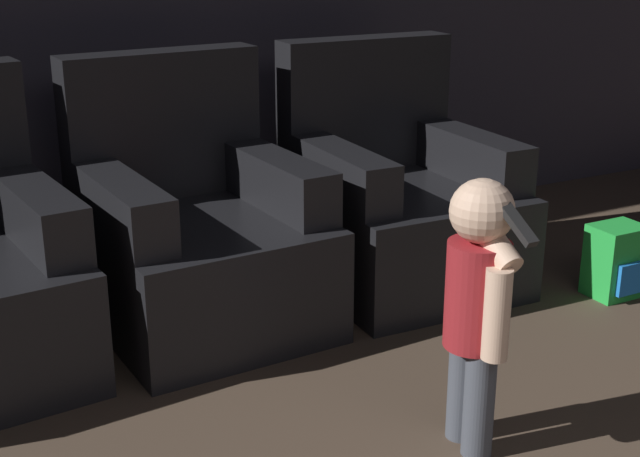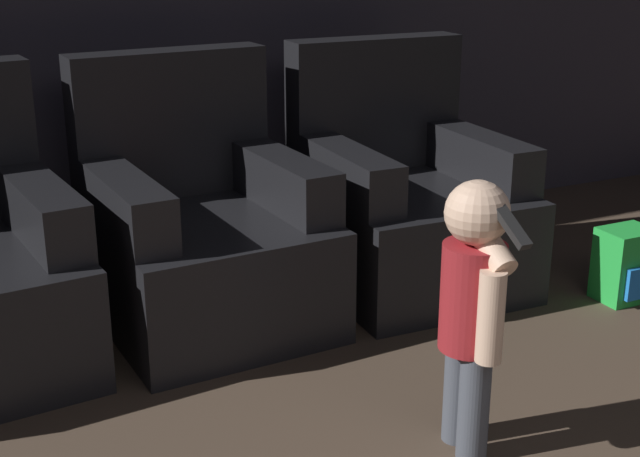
{
  "view_description": "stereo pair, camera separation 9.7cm",
  "coord_description": "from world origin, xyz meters",
  "px_view_note": "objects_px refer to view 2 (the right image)",
  "views": [
    {
      "loc": [
        -1.2,
        0.63,
        1.46
      ],
      "look_at": [
        0.07,
        3.03,
        0.53
      ],
      "focal_mm": 50.0,
      "sensor_mm": 36.0,
      "label": 1
    },
    {
      "loc": [
        -1.12,
        0.59,
        1.46
      ],
      "look_at": [
        0.07,
        3.03,
        0.53
      ],
      "focal_mm": 50.0,
      "sensor_mm": 36.0,
      "label": 2
    }
  ],
  "objects_px": {
    "person_toddler": "(474,297)",
    "armchair_right": "(404,204)",
    "armchair_middle": "(202,234)",
    "toy_backpack": "(626,265)"
  },
  "relations": [
    {
      "from": "person_toddler",
      "to": "armchair_right",
      "type": "bearing_deg",
      "value": 165.9
    },
    {
      "from": "armchair_right",
      "to": "toy_backpack",
      "type": "relative_size",
      "value": 3.33
    },
    {
      "from": "armchair_right",
      "to": "toy_backpack",
      "type": "height_order",
      "value": "armchair_right"
    },
    {
      "from": "armchair_right",
      "to": "toy_backpack",
      "type": "distance_m",
      "value": 0.93
    },
    {
      "from": "armchair_middle",
      "to": "armchair_right",
      "type": "height_order",
      "value": "same"
    },
    {
      "from": "person_toddler",
      "to": "toy_backpack",
      "type": "relative_size",
      "value": 2.71
    },
    {
      "from": "armchair_right",
      "to": "person_toddler",
      "type": "bearing_deg",
      "value": -111.42
    },
    {
      "from": "person_toddler",
      "to": "toy_backpack",
      "type": "distance_m",
      "value": 1.41
    },
    {
      "from": "armchair_right",
      "to": "toy_backpack",
      "type": "xyz_separation_m",
      "value": [
        0.69,
        -0.6,
        -0.19
      ]
    },
    {
      "from": "armchair_right",
      "to": "person_toddler",
      "type": "relative_size",
      "value": 1.23
    }
  ]
}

